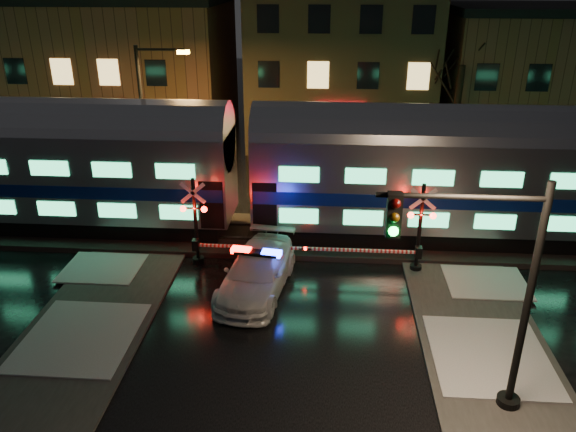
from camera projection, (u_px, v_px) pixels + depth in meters
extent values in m
plane|color=black|center=(287.00, 298.00, 20.54)|extent=(120.00, 120.00, 0.00)
cube|color=black|center=(295.00, 236.00, 25.05)|extent=(90.00, 4.20, 0.24)
cube|color=#2D2D2D|center=(36.00, 403.00, 15.48)|extent=(4.00, 20.00, 0.12)
cube|color=#2D2D2D|center=(518.00, 430.00, 14.59)|extent=(4.00, 20.00, 0.12)
cube|color=brown|center=(128.00, 70.00, 39.69)|extent=(14.00, 10.00, 9.00)
cube|color=brown|center=(341.00, 53.00, 38.62)|extent=(12.00, 11.00, 11.50)
cube|color=brown|center=(533.00, 79.00, 37.89)|extent=(12.00, 10.00, 8.50)
cube|color=black|center=(544.00, 233.00, 24.11)|extent=(24.00, 2.40, 0.80)
cube|color=#B7BAC1|center=(554.00, 183.00, 23.19)|extent=(25.00, 3.05, 3.80)
cube|color=navy|center=(552.00, 192.00, 23.35)|extent=(24.75, 3.09, 0.55)
cube|color=#3CE791|center=(563.00, 224.00, 22.23)|extent=(21.00, 0.05, 0.62)
cube|color=#3CE791|center=(572.00, 181.00, 21.51)|extent=(21.00, 0.05, 0.62)
cylinder|color=#B7BAC1|center=(562.00, 144.00, 22.50)|extent=(25.00, 3.05, 3.05)
imported|color=silver|center=(257.00, 272.00, 20.76)|extent=(2.89, 5.56, 1.54)
cube|color=black|center=(256.00, 253.00, 20.44)|extent=(1.65, 0.63, 0.10)
cube|color=#FF0C05|center=(241.00, 250.00, 20.54)|extent=(0.75, 0.46, 0.18)
cube|color=#1426FF|center=(272.00, 253.00, 20.31)|extent=(0.75, 0.46, 0.18)
cylinder|color=black|center=(416.00, 268.00, 22.33)|extent=(0.46, 0.46, 0.28)
cylinder|color=black|center=(420.00, 229.00, 21.64)|extent=(0.15, 0.15, 3.71)
sphere|color=#FF0C05|center=(411.00, 215.00, 21.25)|extent=(0.24, 0.24, 0.24)
sphere|color=#FF0C05|center=(433.00, 216.00, 21.19)|extent=(0.24, 0.24, 0.24)
cube|color=white|center=(358.00, 250.00, 21.93)|extent=(4.64, 0.10, 0.10)
cube|color=black|center=(418.00, 252.00, 21.77)|extent=(0.25, 0.30, 0.45)
cylinder|color=black|center=(198.00, 260.00, 22.93)|extent=(0.46, 0.46, 0.28)
cylinder|color=black|center=(196.00, 222.00, 22.24)|extent=(0.15, 0.15, 3.70)
sphere|color=#FF0C05|center=(183.00, 209.00, 21.85)|extent=(0.24, 0.24, 0.24)
sphere|color=#FF0C05|center=(204.00, 209.00, 21.79)|extent=(0.24, 0.24, 0.24)
cube|color=white|center=(253.00, 247.00, 22.21)|extent=(4.63, 0.10, 0.10)
cube|color=black|center=(196.00, 245.00, 22.37)|extent=(0.25, 0.30, 0.45)
cylinder|color=black|center=(508.00, 402.00, 15.37)|extent=(0.62, 0.62, 0.33)
cylinder|color=black|center=(527.00, 305.00, 14.11)|extent=(0.20, 0.20, 6.62)
cylinder|color=black|center=(461.00, 197.00, 13.09)|extent=(3.97, 0.13, 0.13)
cube|color=black|center=(394.00, 215.00, 13.23)|extent=(0.35, 0.31, 1.10)
sphere|color=#0CFF3F|center=(393.00, 231.00, 13.23)|extent=(0.24, 0.24, 0.24)
cylinder|color=black|center=(144.00, 127.00, 27.71)|extent=(0.20, 0.20, 7.82)
cylinder|color=black|center=(160.00, 50.00, 26.13)|extent=(2.35, 0.12, 0.12)
cube|color=#FFA926|center=(183.00, 52.00, 26.10)|extent=(0.54, 0.27, 0.18)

